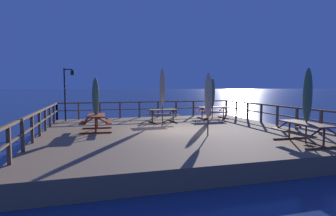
{
  "coord_description": "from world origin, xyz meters",
  "views": [
    {
      "loc": [
        -3.68,
        -12.22,
        2.69
      ],
      "look_at": [
        0.0,
        0.88,
        1.61
      ],
      "focal_mm": 28.75,
      "sensor_mm": 36.0,
      "label": 1
    }
  ],
  "objects_px": {
    "picnic_table_mid_centre": "(213,110)",
    "patio_umbrella_tall_mid_right": "(208,96)",
    "patio_umbrella_tall_back_right": "(162,88)",
    "patio_umbrella_short_mid": "(308,96)",
    "picnic_table_mid_right": "(163,113)",
    "lamp_post_hooked": "(68,86)",
    "patio_umbrella_short_back": "(212,93)",
    "picnic_table_back_left": "(96,119)",
    "patio_umbrella_tall_back_left": "(96,97)",
    "picnic_table_mid_left": "(305,128)"
  },
  "relations": [
    {
      "from": "picnic_table_mid_centre",
      "to": "picnic_table_mid_right",
      "type": "height_order",
      "value": "same"
    },
    {
      "from": "picnic_table_back_left",
      "to": "patio_umbrella_short_mid",
      "type": "height_order",
      "value": "patio_umbrella_short_mid"
    },
    {
      "from": "patio_umbrella_tall_back_right",
      "to": "picnic_table_mid_left",
      "type": "bearing_deg",
      "value": -63.54
    },
    {
      "from": "picnic_table_mid_centre",
      "to": "patio_umbrella_tall_back_right",
      "type": "xyz_separation_m",
      "value": [
        -3.67,
        -0.97,
        1.45
      ]
    },
    {
      "from": "patio_umbrella_short_back",
      "to": "lamp_post_hooked",
      "type": "bearing_deg",
      "value": 172.11
    },
    {
      "from": "picnic_table_mid_centre",
      "to": "patio_umbrella_tall_mid_right",
      "type": "height_order",
      "value": "patio_umbrella_tall_mid_right"
    },
    {
      "from": "picnic_table_back_left",
      "to": "lamp_post_hooked",
      "type": "relative_size",
      "value": 0.6
    },
    {
      "from": "lamp_post_hooked",
      "to": "picnic_table_mid_left",
      "type": "bearing_deg",
      "value": -46.23
    },
    {
      "from": "patio_umbrella_tall_back_left",
      "to": "lamp_post_hooked",
      "type": "height_order",
      "value": "lamp_post_hooked"
    },
    {
      "from": "patio_umbrella_tall_back_right",
      "to": "patio_umbrella_short_back",
      "type": "bearing_deg",
      "value": 14.4
    },
    {
      "from": "picnic_table_mid_left",
      "to": "patio_umbrella_tall_back_right",
      "type": "bearing_deg",
      "value": 116.46
    },
    {
      "from": "picnic_table_mid_left",
      "to": "patio_umbrella_tall_back_right",
      "type": "relative_size",
      "value": 0.68
    },
    {
      "from": "patio_umbrella_short_mid",
      "to": "lamp_post_hooked",
      "type": "height_order",
      "value": "lamp_post_hooked"
    },
    {
      "from": "picnic_table_mid_right",
      "to": "patio_umbrella_short_mid",
      "type": "distance_m",
      "value": 8.05
    },
    {
      "from": "picnic_table_mid_centre",
      "to": "patio_umbrella_tall_mid_right",
      "type": "distance_m",
      "value": 6.48
    },
    {
      "from": "patio_umbrella_short_mid",
      "to": "patio_umbrella_tall_mid_right",
      "type": "height_order",
      "value": "patio_umbrella_short_mid"
    },
    {
      "from": "picnic_table_back_left",
      "to": "lamp_post_hooked",
      "type": "xyz_separation_m",
      "value": [
        -1.59,
        4.31,
        1.56
      ]
    },
    {
      "from": "patio_umbrella_short_mid",
      "to": "lamp_post_hooked",
      "type": "relative_size",
      "value": 0.86
    },
    {
      "from": "patio_umbrella_tall_back_left",
      "to": "patio_umbrella_tall_mid_right",
      "type": "distance_m",
      "value": 5.2
    },
    {
      "from": "patio_umbrella_tall_back_left",
      "to": "lamp_post_hooked",
      "type": "xyz_separation_m",
      "value": [
        -1.58,
        4.38,
        0.52
      ]
    },
    {
      "from": "picnic_table_mid_left",
      "to": "picnic_table_mid_right",
      "type": "xyz_separation_m",
      "value": [
        -3.53,
        7.14,
        -0.01
      ]
    },
    {
      "from": "patio_umbrella_tall_back_left",
      "to": "patio_umbrella_short_mid",
      "type": "relative_size",
      "value": 0.9
    },
    {
      "from": "picnic_table_mid_centre",
      "to": "patio_umbrella_short_back",
      "type": "bearing_deg",
      "value": -149.59
    },
    {
      "from": "picnic_table_mid_centre",
      "to": "picnic_table_mid_left",
      "type": "relative_size",
      "value": 0.9
    },
    {
      "from": "picnic_table_mid_left",
      "to": "picnic_table_back_left",
      "type": "bearing_deg",
      "value": 145.7
    },
    {
      "from": "picnic_table_back_left",
      "to": "patio_umbrella_tall_back_left",
      "type": "distance_m",
      "value": 1.03
    },
    {
      "from": "picnic_table_mid_right",
      "to": "patio_umbrella_tall_back_left",
      "type": "height_order",
      "value": "patio_umbrella_tall_back_left"
    },
    {
      "from": "picnic_table_back_left",
      "to": "patio_umbrella_tall_back_right",
      "type": "height_order",
      "value": "patio_umbrella_tall_back_right"
    },
    {
      "from": "picnic_table_mid_centre",
      "to": "lamp_post_hooked",
      "type": "height_order",
      "value": "lamp_post_hooked"
    },
    {
      "from": "patio_umbrella_tall_back_left",
      "to": "patio_umbrella_short_mid",
      "type": "bearing_deg",
      "value": -33.39
    },
    {
      "from": "patio_umbrella_short_mid",
      "to": "patio_umbrella_tall_back_right",
      "type": "height_order",
      "value": "patio_umbrella_tall_back_right"
    },
    {
      "from": "patio_umbrella_tall_back_left",
      "to": "patio_umbrella_tall_back_right",
      "type": "relative_size",
      "value": 0.79
    },
    {
      "from": "patio_umbrella_short_back",
      "to": "patio_umbrella_tall_mid_right",
      "type": "distance_m",
      "value": 6.31
    },
    {
      "from": "patio_umbrella_tall_back_left",
      "to": "patio_umbrella_short_mid",
      "type": "height_order",
      "value": "patio_umbrella_short_mid"
    },
    {
      "from": "picnic_table_back_left",
      "to": "picnic_table_mid_right",
      "type": "xyz_separation_m",
      "value": [
        3.79,
        2.14,
        -0.01
      ]
    },
    {
      "from": "patio_umbrella_tall_back_left",
      "to": "lamp_post_hooked",
      "type": "relative_size",
      "value": 0.78
    },
    {
      "from": "picnic_table_mid_right",
      "to": "lamp_post_hooked",
      "type": "bearing_deg",
      "value": 158.03
    },
    {
      "from": "patio_umbrella_tall_mid_right",
      "to": "picnic_table_back_left",
      "type": "bearing_deg",
      "value": 150.49
    },
    {
      "from": "picnic_table_back_left",
      "to": "picnic_table_mid_left",
      "type": "height_order",
      "value": "same"
    },
    {
      "from": "patio_umbrella_tall_back_right",
      "to": "patio_umbrella_tall_mid_right",
      "type": "height_order",
      "value": "patio_umbrella_tall_back_right"
    },
    {
      "from": "patio_umbrella_tall_back_right",
      "to": "patio_umbrella_short_mid",
      "type": "bearing_deg",
      "value": -62.88
    },
    {
      "from": "picnic_table_back_left",
      "to": "patio_umbrella_short_back",
      "type": "bearing_deg",
      "value": 22.58
    },
    {
      "from": "picnic_table_mid_right",
      "to": "patio_umbrella_tall_back_right",
      "type": "relative_size",
      "value": 0.55
    },
    {
      "from": "picnic_table_mid_right",
      "to": "patio_umbrella_tall_back_right",
      "type": "height_order",
      "value": "patio_umbrella_tall_back_right"
    },
    {
      "from": "picnic_table_mid_right",
      "to": "patio_umbrella_tall_mid_right",
      "type": "distance_m",
      "value": 4.91
    },
    {
      "from": "picnic_table_back_left",
      "to": "patio_umbrella_short_mid",
      "type": "bearing_deg",
      "value": -33.77
    },
    {
      "from": "picnic_table_mid_left",
      "to": "patio_umbrella_tall_back_right",
      "type": "xyz_separation_m",
      "value": [
        -3.55,
        7.14,
        1.44
      ]
    },
    {
      "from": "picnic_table_mid_left",
      "to": "patio_umbrella_tall_back_right",
      "type": "height_order",
      "value": "patio_umbrella_tall_back_right"
    },
    {
      "from": "picnic_table_mid_left",
      "to": "patio_umbrella_tall_mid_right",
      "type": "distance_m",
      "value": 3.86
    },
    {
      "from": "picnic_table_mid_centre",
      "to": "patio_umbrella_tall_back_right",
      "type": "bearing_deg",
      "value": -165.28
    }
  ]
}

